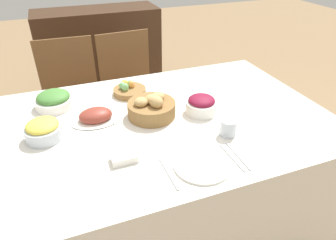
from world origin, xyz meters
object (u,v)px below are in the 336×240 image
Objects in this scene: egg_basket at (129,90)px; drinking_cup at (228,128)px; pineapple_bowl at (43,130)px; butter_dish at (124,158)px; fork at (169,174)px; knife at (232,157)px; dinner_plate at (202,165)px; ham_platter at (96,116)px; bread_basket at (152,107)px; chair_far_left at (72,99)px; sideboard at (101,57)px; spoon at (238,156)px; green_salad_bowl at (54,100)px; beet_salad_bowl at (201,105)px; chair_far_center at (131,89)px.

drinking_cup is (0.33, -0.57, 0.01)m from egg_basket.
drinking_cup is at bearing -18.87° from pineapple_bowl.
butter_dish is at bearing -106.30° from egg_basket.
fork is 1.00× the size of knife.
knife is (0.14, 0.00, -0.00)m from dinner_plate.
fork is 2.43× the size of drinking_cup.
dinner_plate is at bearing 179.06° from knife.
ham_platter is at bearing 133.16° from knife.
bread_basket is 1.30× the size of egg_basket.
knife is at bearing -113.94° from drinking_cup.
pineapple_bowl is at bearing -147.89° from egg_basket.
bread_basket is 0.40m from drinking_cup.
butter_dish is (0.14, -1.19, 0.29)m from chair_far_left.
sideboard reaches higher than drinking_cup.
spoon is (0.24, -0.44, -0.05)m from bread_basket.
butter_dish is (-0.22, -0.30, -0.03)m from bread_basket.
egg_basket is 0.80× the size of dinner_plate.
green_salad_bowl reaches higher than egg_basket.
sideboard is 5.79× the size of green_salad_bowl.
pineapple_bowl is 0.78m from beet_salad_bowl.
pineapple_bowl is (-0.16, -0.90, 0.32)m from chair_far_left.
dinner_plate is at bearing -70.33° from chair_far_left.
drinking_cup is (0.64, -1.17, 0.31)m from chair_far_left.
dinner_plate is at bearing -81.11° from egg_basket.
pineapple_bowl is at bearing 143.77° from dinner_plate.
spoon is at bearing -44.19° from ham_platter.
knife is at bearing -30.54° from pineapple_bowl.
chair_far_center is 4.55× the size of green_salad_bowl.
spoon is (0.60, -1.33, 0.28)m from chair_far_left.
pineapple_bowl and beet_salad_bowl have the same top height.
ham_platter is 1.49× the size of pineapple_bowl.
beet_salad_bowl is at bearing -82.36° from sideboard.
green_salad_bowl is 1.07× the size of fork.
butter_dish is at bearing 160.76° from knife.
dinner_plate reaches higher than spoon.
dinner_plate is 0.17m from spoon.
egg_basket is (-0.15, -0.60, 0.30)m from chair_far_center.
ham_platter is 1.33× the size of fork.
ham_platter is 0.29m from green_salad_bowl.
beet_salad_bowl is 0.23m from drinking_cup.
ham_platter is 0.61m from dinner_plate.
chair_far_left is 0.88m from ham_platter.
beet_salad_bowl is 0.70× the size of dinner_plate.
dinner_plate is (-0.19, -0.39, -0.04)m from beet_salad_bowl.
dinner_plate is at bearing -53.74° from green_salad_bowl.
bread_basket is at bearing -80.72° from egg_basket.
fork is (-0.03, -0.73, -0.02)m from egg_basket.
drinking_cup is at bearing 36.61° from dinner_plate.
fork is at bearing -101.20° from chair_far_center.
green_salad_bowl is 2.59× the size of drinking_cup.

